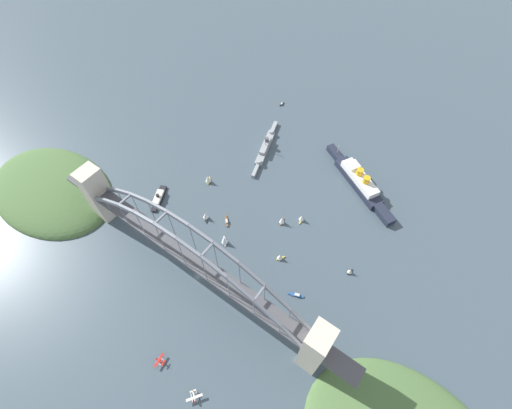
% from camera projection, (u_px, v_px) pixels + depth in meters
% --- Properties ---
extents(ground_plane, '(1400.00, 1400.00, 0.00)m').
position_uv_depth(ground_plane, '(198.00, 276.00, 280.71)').
color(ground_plane, '#3D4C56').
extents(harbor_arch_bridge, '(269.52, 17.75, 70.72)m').
position_uv_depth(harbor_arch_bridge, '(192.00, 259.00, 255.31)').
color(harbor_arch_bridge, beige).
rests_on(harbor_arch_bridge, ground).
extents(headland_west_shore, '(133.11, 91.32, 26.17)m').
position_uv_depth(headland_west_shore, '(50.00, 191.00, 329.98)').
color(headland_west_shore, '#476638').
rests_on(headland_west_shore, ground).
extents(ocean_liner, '(92.50, 57.23, 18.50)m').
position_uv_depth(ocean_liner, '(359.00, 181.00, 329.76)').
color(ocean_liner, '#1E2333').
rests_on(ocean_liner, ground).
extents(naval_cruiser, '(28.12, 77.06, 16.99)m').
position_uv_depth(naval_cruiser, '(265.00, 147.00, 358.72)').
color(naval_cruiser, gray).
rests_on(naval_cruiser, ground).
extents(harbor_ferry_steamer, '(17.69, 28.74, 7.15)m').
position_uv_depth(harbor_ferry_steamer, '(159.00, 198.00, 322.74)').
color(harbor_ferry_steamer, black).
rests_on(harbor_ferry_steamer, ground).
extents(seaplane_taxiing_near_bridge, '(8.89, 10.05, 5.04)m').
position_uv_depth(seaplane_taxiing_near_bridge, '(194.00, 397.00, 230.07)').
color(seaplane_taxiing_near_bridge, '#B7B7B2').
rests_on(seaplane_taxiing_near_bridge, ground).
extents(seaplane_second_in_formation, '(7.19, 10.08, 4.92)m').
position_uv_depth(seaplane_second_in_formation, '(160.00, 361.00, 242.73)').
color(seaplane_second_in_formation, '#B7B7B2').
rests_on(seaplane_second_in_formation, ground).
extents(small_boat_0, '(7.13, 9.05, 9.93)m').
position_uv_depth(small_boat_0, '(208.00, 179.00, 332.38)').
color(small_boat_0, gold).
rests_on(small_boat_0, ground).
extents(small_boat_1, '(11.98, 5.83, 2.44)m').
position_uv_depth(small_boat_1, '(296.00, 295.00, 270.98)').
color(small_boat_1, '#234C8C').
rests_on(small_boat_1, ground).
extents(small_boat_2, '(9.54, 9.18, 2.40)m').
position_uv_depth(small_boat_2, '(227.00, 221.00, 309.67)').
color(small_boat_2, brown).
rests_on(small_boat_2, ground).
extents(small_boat_3, '(6.02, 7.34, 7.38)m').
position_uv_depth(small_boat_3, '(280.00, 257.00, 286.81)').
color(small_boat_3, gold).
rests_on(small_boat_3, ground).
extents(small_boat_4, '(4.00, 6.54, 6.46)m').
position_uv_depth(small_boat_4, '(350.00, 271.00, 280.09)').
color(small_boat_4, black).
rests_on(small_boat_4, ground).
extents(small_boat_5, '(8.58, 8.45, 10.18)m').
position_uv_depth(small_boat_5, '(224.00, 240.00, 294.42)').
color(small_boat_5, silver).
rests_on(small_boat_5, ground).
extents(small_boat_6, '(2.19, 7.63, 2.29)m').
position_uv_depth(small_boat_6, '(282.00, 104.00, 400.20)').
color(small_boat_6, black).
rests_on(small_boat_6, ground).
extents(small_boat_7, '(7.72, 7.58, 8.57)m').
position_uv_depth(small_boat_7, '(206.00, 216.00, 309.21)').
color(small_boat_7, black).
rests_on(small_boat_7, ground).
extents(small_boat_8, '(5.32, 8.03, 9.64)m').
position_uv_depth(small_boat_8, '(282.00, 220.00, 305.97)').
color(small_boat_8, brown).
rests_on(small_boat_8, ground).
extents(small_boat_9, '(5.12, 7.90, 8.30)m').
position_uv_depth(small_boat_9, '(302.00, 218.00, 308.01)').
color(small_boat_9, gold).
rests_on(small_boat_9, ground).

